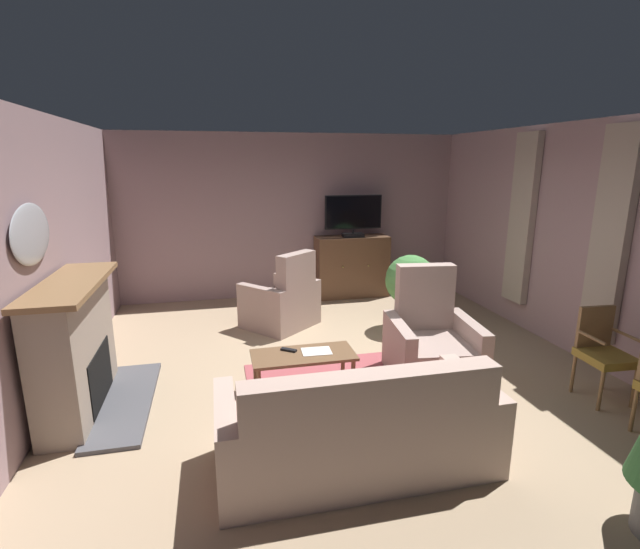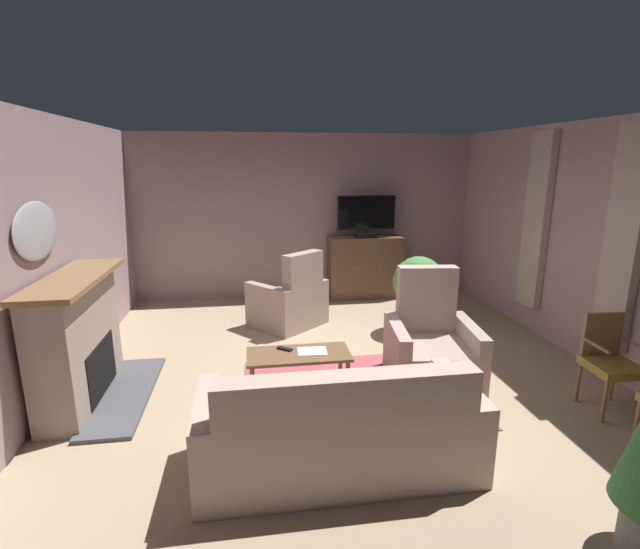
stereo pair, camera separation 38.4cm
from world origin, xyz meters
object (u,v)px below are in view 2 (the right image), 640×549
Objects in this scene: side_chair_nearest_door at (609,359)px; potted_plant_tall_palm_by_window at (418,287)px; wall_mirror_oval at (37,231)px; sofa_floral at (339,434)px; fireplace at (80,343)px; armchair_angled_to_table at (290,302)px; armchair_near_window at (431,349)px; coffee_table at (299,358)px; folded_newspaper at (312,351)px; tv_remote at (285,349)px; tv_cabinet at (364,268)px; television at (366,215)px.

potted_plant_tall_palm_by_window reaches higher than side_chair_nearest_door.
wall_mirror_oval is 3.24m from sofa_floral.
armchair_angled_to_table is at bearing 39.89° from fireplace.
armchair_near_window is 1.52m from potted_plant_tall_palm_by_window.
folded_newspaper is at bearing 9.22° from coffee_table.
armchair_near_window is (1.44, 0.04, -0.01)m from coffee_table.
fireplace reaches higher than tv_remote.
armchair_angled_to_table reaches higher than side_chair_nearest_door.
folded_newspaper is (2.51, -0.13, -1.28)m from wall_mirror_oval.
tv_cabinet is at bearing 98.83° from tv_remote.
fireplace is at bearing 169.51° from side_chair_nearest_door.
armchair_angled_to_table is 3.93m from side_chair_nearest_door.
armchair_angled_to_table is at bearing 91.49° from sofa_floral.
sofa_floral is at bearing -120.47° from potted_plant_tall_palm_by_window.
television reaches higher than tv_remote.
tv_cabinet is 4.20× the size of folded_newspaper.
tv_cabinet reaches higher than sofa_floral.
sofa_floral is 1.77× the size of armchair_near_window.
coffee_table is 1.99m from armchair_angled_to_table.
armchair_angled_to_table is 1.14× the size of potted_plant_tall_palm_by_window.
sofa_floral is at bearing -41.87° from tv_remote.
television is 5.81× the size of tv_remote.
wall_mirror_oval is 3.35m from armchair_angled_to_table.
wall_mirror_oval reaches higher than side_chair_nearest_door.
side_chair_nearest_door is (2.79, -2.77, 0.15)m from armchair_angled_to_table.
fireplace is 1.35× the size of armchair_angled_to_table.
potted_plant_tall_palm_by_window reaches higher than tv_remote.
sofa_floral is (2.54, -1.47, -1.39)m from wall_mirror_oval.
armchair_near_window reaches higher than potted_plant_tall_palm_by_window.
television is (3.87, 3.07, -0.26)m from wall_mirror_oval.
wall_mirror_oval reaches higher than tv_remote.
armchair_angled_to_table is (0.08, 1.99, -0.02)m from coffee_table.
tv_cabinet is at bearing 42.03° from armchair_angled_to_table.
armchair_near_window is 1.65m from side_chair_nearest_door.
tv_remote is 0.16× the size of potted_plant_tall_palm_by_window.
folded_newspaper is 0.28× the size of potted_plant_tall_palm_by_window.
potted_plant_tall_palm_by_window is (4.19, 1.34, -1.06)m from wall_mirror_oval.
sofa_floral is 1.99× the size of potted_plant_tall_palm_by_window.
armchair_angled_to_table reaches higher than folded_newspaper.
armchair_angled_to_table reaches higher than tv_remote.
fireplace is 4.16m from potted_plant_tall_palm_by_window.
fireplace is at bearing 175.97° from coffee_table.
wall_mirror_oval is at bearing -141.11° from tv_cabinet.
side_chair_nearest_door is at bearing -10.49° from fireplace.
tv_cabinet is at bearing 90.00° from television.
television is at bearing -90.00° from tv_cabinet.
armchair_near_window is at bearing 1.61° from coffee_table.
tv_remote is at bearing 177.65° from armchair_near_window.
armchair_near_window is (1.30, 0.02, -0.06)m from folded_newspaper.
tv_cabinet is (3.87, 3.12, -1.20)m from wall_mirror_oval.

